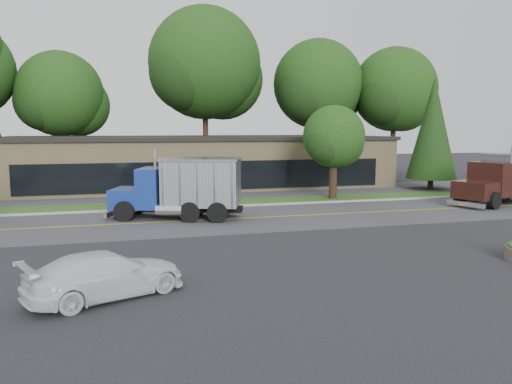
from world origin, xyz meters
TOP-DOWN VIEW (x-y plane):
  - ground at (0.00, 0.00)m, footprint 140.00×140.00m
  - road at (0.00, 9.00)m, footprint 60.00×8.00m
  - center_line at (0.00, 9.00)m, footprint 60.00×0.12m
  - curb at (0.00, 13.20)m, footprint 60.00×0.30m
  - grass_verge at (0.00, 15.00)m, footprint 60.00×3.40m
  - far_parking at (0.00, 20.00)m, footprint 60.00×7.00m
  - strip_mall at (2.00, 26.00)m, footprint 32.00×12.00m
  - tree_far_b at (-9.87, 34.10)m, footprint 8.63×8.13m
  - tree_far_c at (4.18, 34.15)m, footprint 12.11×11.40m
  - tree_far_d at (16.15, 33.12)m, footprint 10.10×9.50m
  - tree_far_e at (24.15, 31.11)m, footprint 9.53×8.97m
  - evergreen_right at (20.00, 18.00)m, footprint 4.00×4.00m
  - tree_verge at (10.07, 15.06)m, footprint 4.64×4.37m
  - dump_truck_blue at (-1.18, 9.83)m, footprint 7.52×4.71m
  - dump_truck_maroon at (20.71, 10.38)m, footprint 8.91×5.44m
  - rally_car at (-5.00, -2.59)m, footprint 5.09×3.70m

SIDE VIEW (x-z plane):
  - ground at x=0.00m, z-range 0.00..0.00m
  - road at x=0.00m, z-range -0.01..0.01m
  - center_line at x=0.00m, z-range 0.00..0.00m
  - curb at x=0.00m, z-range -0.06..0.06m
  - grass_verge at x=0.00m, z-range -0.01..0.01m
  - far_parking at x=0.00m, z-range -0.01..0.01m
  - rally_car at x=-5.00m, z-range 0.00..1.37m
  - dump_truck_blue at x=-1.18m, z-range 0.12..3.48m
  - dump_truck_maroon at x=20.71m, z-range 0.13..3.49m
  - strip_mall at x=2.00m, z-range 0.00..4.00m
  - tree_verge at x=10.07m, z-range 0.90..7.52m
  - evergreen_right at x=20.00m, z-range 0.45..9.53m
  - tree_far_b at x=-9.87m, z-range 1.70..14.01m
  - tree_far_e at x=24.15m, z-range 1.88..15.47m
  - tree_far_d at x=16.15m, z-range 1.99..16.40m
  - tree_far_c at x=4.18m, z-range 2.39..19.66m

